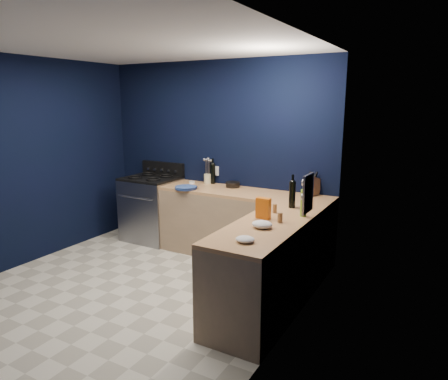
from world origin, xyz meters
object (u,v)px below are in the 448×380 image
Objects in this scene: plate_stack at (186,188)px; gas_range at (152,209)px; crouton_bag at (263,208)px; utensil_crock at (208,179)px; knife_block at (312,186)px.

gas_range is at bearing 164.27° from plate_stack.
utensil_crock is at bearing 142.35° from crouton_bag.
crouton_bag is (2.25, -0.99, 0.55)m from gas_range.
plate_stack is at bearing -148.81° from knife_block.
knife_block reaches higher than plate_stack.
utensil_crock is at bearing 83.28° from plate_stack.
plate_stack is 1.29× the size of knife_block.
utensil_crock is (0.06, 0.47, 0.05)m from plate_stack.
utensil_crock reaches higher than gas_range.
gas_range is 2.44m from knife_block.
knife_block is 1.07× the size of crouton_bag.
gas_range is 1.01m from utensil_crock.
utensil_crock is 0.60× the size of knife_block.
plate_stack reaches higher than gas_range.
utensil_crock reaches higher than plate_stack.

